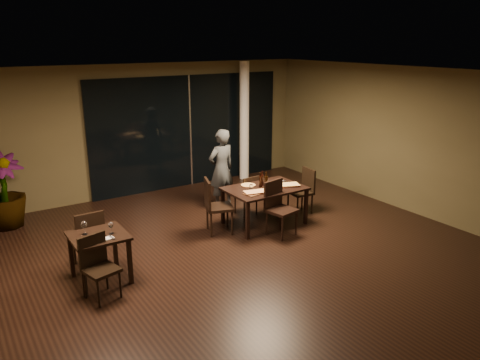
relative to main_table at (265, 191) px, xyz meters
name	(u,v)px	position (x,y,z in m)	size (l,w,h in m)	color
ground	(244,250)	(-1.00, -0.80, -0.68)	(8.00, 8.00, 0.00)	black
wall_back	(149,129)	(-1.00, 3.25, 0.82)	(8.00, 0.10, 3.00)	#4B4328
wall_front	(479,261)	(-1.00, -4.85, 0.82)	(8.00, 0.10, 3.00)	#4B4328
wall_right	(406,139)	(3.05, -0.80, 0.82)	(0.10, 8.00, 3.00)	#4B4328
ceiling	(245,72)	(-1.00, -0.80, 2.34)	(8.00, 8.00, 0.04)	silver
window_panel	(190,131)	(0.00, 3.16, 0.67)	(5.00, 0.06, 2.70)	black
column	(244,122)	(1.40, 2.85, 0.82)	(0.24, 0.24, 3.00)	white
main_table	(265,191)	(0.00, 0.00, 0.00)	(1.50, 1.00, 0.75)	black
side_table	(99,242)	(-3.40, -0.50, -0.05)	(0.80, 0.80, 0.75)	black
chair_main_far	(248,193)	(-0.01, 0.57, -0.20)	(0.41, 0.41, 0.84)	black
chair_main_near	(278,205)	(-0.08, -0.54, -0.10)	(0.56, 0.56, 1.02)	black
chair_main_left	(214,203)	(-1.04, 0.15, -0.09)	(0.61, 0.61, 1.05)	black
chair_main_right	(304,188)	(1.07, 0.08, -0.15)	(0.48, 0.48, 0.94)	black
chair_side_far	(89,236)	(-3.41, -0.02, -0.13)	(0.46, 0.46, 0.97)	black
chair_side_near	(98,263)	(-3.56, -0.95, -0.17)	(0.52, 0.52, 0.91)	black
diner	(221,169)	(-0.23, 1.26, 0.19)	(0.58, 0.39, 1.72)	#2F3234
potted_plant	(3,190)	(-4.30, 2.60, 0.07)	(0.81, 0.81, 1.48)	#1B4E1A
pizza_board_left	(257,193)	(-0.32, -0.19, 0.08)	(0.50, 0.25, 0.01)	#402514
pizza_board_right	(286,186)	(0.40, -0.15, 0.08)	(0.53, 0.26, 0.01)	#4C2818
oblong_pizza_left	(257,192)	(-0.32, -0.19, 0.10)	(0.46, 0.21, 0.02)	maroon
oblong_pizza_right	(286,185)	(0.40, -0.15, 0.10)	(0.51, 0.24, 0.02)	maroon
round_pizza	(248,185)	(-0.20, 0.28, 0.08)	(0.28, 0.28, 0.01)	red
bottle_a	(261,180)	(-0.05, 0.07, 0.22)	(0.06, 0.06, 0.29)	black
bottle_b	(266,180)	(0.02, -0.01, 0.23)	(0.07, 0.07, 0.31)	black
bottle_c	(262,178)	(0.03, 0.14, 0.22)	(0.06, 0.06, 0.29)	black
tumbler_left	(251,187)	(-0.27, 0.07, 0.12)	(0.07, 0.07, 0.09)	white
tumbler_right	(270,183)	(0.19, 0.07, 0.12)	(0.08, 0.08, 0.09)	white
napkin_near	(289,184)	(0.52, -0.08, 0.08)	(0.18, 0.10, 0.01)	white
napkin_far	(280,181)	(0.50, 0.16, 0.08)	(0.18, 0.10, 0.01)	white
wine_glass_a	(84,228)	(-3.56, -0.39, 0.18)	(0.09, 0.09, 0.20)	white
wine_glass_b	(111,228)	(-3.22, -0.58, 0.16)	(0.08, 0.08, 0.17)	white
side_napkin	(107,239)	(-3.34, -0.74, 0.08)	(0.18, 0.11, 0.01)	white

